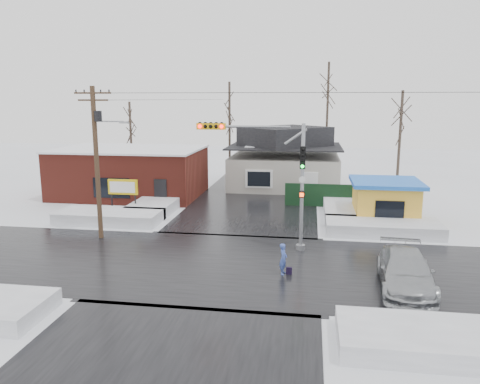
# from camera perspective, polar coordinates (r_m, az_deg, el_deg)

# --- Properties ---
(ground) EXTENTS (120.00, 120.00, 0.00)m
(ground) POSITION_cam_1_polar(r_m,az_deg,el_deg) (24.05, -2.49, -8.83)
(ground) COLOR white
(ground) RESTS_ON ground
(road_ns) EXTENTS (10.00, 120.00, 0.02)m
(road_ns) POSITION_cam_1_polar(r_m,az_deg,el_deg) (24.05, -2.49, -8.81)
(road_ns) COLOR black
(road_ns) RESTS_ON ground
(road_ew) EXTENTS (120.00, 10.00, 0.02)m
(road_ew) POSITION_cam_1_polar(r_m,az_deg,el_deg) (24.05, -2.49, -8.81)
(road_ew) COLOR black
(road_ew) RESTS_ON ground
(snowbank_nw) EXTENTS (7.00, 3.00, 0.80)m
(snowbank_nw) POSITION_cam_1_polar(r_m,az_deg,el_deg) (33.04, -15.61, -2.92)
(snowbank_nw) COLOR white
(snowbank_nw) RESTS_ON ground
(snowbank_ne) EXTENTS (7.00, 3.00, 0.80)m
(snowbank_ne) POSITION_cam_1_polar(r_m,az_deg,el_deg) (30.54, 17.02, -4.15)
(snowbank_ne) COLOR white
(snowbank_ne) RESTS_ON ground
(snowbank_se) EXTENTS (7.00, 3.00, 0.70)m
(snowbank_se) POSITION_cam_1_polar(r_m,az_deg,el_deg) (17.70, 23.64, -16.30)
(snowbank_se) COLOR white
(snowbank_se) RESTS_ON ground
(snowbank_nside_w) EXTENTS (3.00, 8.00, 0.80)m
(snowbank_nside_w) POSITION_cam_1_polar(r_m,az_deg,el_deg) (36.86, -9.61, -1.21)
(snowbank_nside_w) COLOR white
(snowbank_nside_w) RESTS_ON ground
(snowbank_nside_e) EXTENTS (3.00, 8.00, 0.80)m
(snowbank_nside_e) POSITION_cam_1_polar(r_m,az_deg,el_deg) (35.14, 12.64, -1.94)
(snowbank_nside_e) COLOR white
(snowbank_nside_e) RESTS_ON ground
(traffic_signal) EXTENTS (6.05, 0.68, 7.00)m
(traffic_signal) POSITION_cam_1_polar(r_m,az_deg,el_deg) (25.47, 4.09, 2.84)
(traffic_signal) COLOR gray
(traffic_signal) RESTS_ON ground
(utility_pole) EXTENTS (3.15, 0.44, 9.00)m
(utility_pole) POSITION_cam_1_polar(r_m,az_deg,el_deg) (28.64, -17.00, 4.47)
(utility_pole) COLOR #382619
(utility_pole) RESTS_ON ground
(brick_building) EXTENTS (12.20, 8.20, 4.12)m
(brick_building) POSITION_cam_1_polar(r_m,az_deg,el_deg) (41.60, -13.22, 2.42)
(brick_building) COLOR maroon
(brick_building) RESTS_ON ground
(marquee_sign) EXTENTS (2.20, 0.21, 2.55)m
(marquee_sign) POSITION_cam_1_polar(r_m,az_deg,el_deg) (34.95, -14.09, 0.47)
(marquee_sign) COLOR black
(marquee_sign) RESTS_ON ground
(house) EXTENTS (10.40, 8.40, 5.76)m
(house) POSITION_cam_1_polar(r_m,az_deg,el_deg) (44.57, 5.48, 3.95)
(house) COLOR #B6AFA4
(house) RESTS_ON ground
(kiosk) EXTENTS (4.60, 4.60, 2.88)m
(kiosk) POSITION_cam_1_polar(r_m,az_deg,el_deg) (33.25, 17.25, -1.04)
(kiosk) COLOR yellow
(kiosk) RESTS_ON ground
(fence) EXTENTS (8.00, 0.12, 1.80)m
(fence) POSITION_cam_1_polar(r_m,az_deg,el_deg) (36.95, 11.70, -0.46)
(fence) COLOR black
(fence) RESTS_ON ground
(tree_far_left) EXTENTS (3.00, 3.00, 10.00)m
(tree_far_left) POSITION_cam_1_polar(r_m,az_deg,el_deg) (48.88, -1.29, 10.91)
(tree_far_left) COLOR #332821
(tree_far_left) RESTS_ON ground
(tree_far_mid) EXTENTS (3.00, 3.00, 12.00)m
(tree_far_mid) POSITION_cam_1_polar(r_m,az_deg,el_deg) (50.19, 10.71, 12.54)
(tree_far_mid) COLOR #332821
(tree_far_mid) RESTS_ON ground
(tree_far_right) EXTENTS (3.00, 3.00, 9.00)m
(tree_far_right) POSITION_cam_1_polar(r_m,az_deg,el_deg) (42.84, 19.09, 9.18)
(tree_far_right) COLOR #332821
(tree_far_right) RESTS_ON ground
(tree_far_west) EXTENTS (3.00, 3.00, 8.00)m
(tree_far_west) POSITION_cam_1_polar(r_m,az_deg,el_deg) (49.73, -13.26, 8.79)
(tree_far_west) COLOR #332821
(tree_far_west) RESTS_ON ground
(pedestrian) EXTENTS (0.44, 0.60, 1.51)m
(pedestrian) POSITION_cam_1_polar(r_m,az_deg,el_deg) (22.61, 5.30, -8.17)
(pedestrian) COLOR #3F58B2
(pedestrian) RESTS_ON ground
(car) EXTENTS (2.62, 5.64, 1.59)m
(car) POSITION_cam_1_polar(r_m,az_deg,el_deg) (22.10, 19.52, -9.15)
(car) COLOR #A3A6AA
(car) RESTS_ON ground
(shopping_bag) EXTENTS (0.28, 0.13, 0.35)m
(shopping_bag) POSITION_cam_1_polar(r_m,az_deg,el_deg) (22.79, 5.99, -9.57)
(shopping_bag) COLOR black
(shopping_bag) RESTS_ON ground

